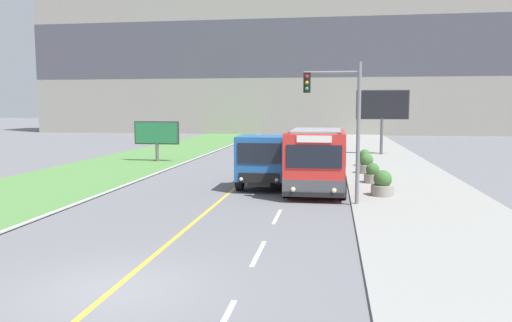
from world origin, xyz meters
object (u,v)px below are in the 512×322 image
at_px(planter_round_near, 383,184).
at_px(planter_round_second, 372,174).
at_px(dump_truck, 265,161).
at_px(billboard_small, 157,134).
at_px(planter_round_far, 365,158).
at_px(billboard_large, 382,107).
at_px(traffic_light_mast, 342,115).
at_px(planter_round_third, 366,164).
at_px(city_bus, 316,161).

height_order(planter_round_near, planter_round_second, planter_round_near).
bearing_deg(dump_truck, billboard_small, 132.20).
bearing_deg(planter_round_second, planter_round_near, -87.75).
relative_size(planter_round_second, planter_round_far, 0.94).
xyz_separation_m(billboard_large, planter_round_near, (-1.75, -19.51, -3.36)).
xyz_separation_m(billboard_large, planter_round_second, (-1.90, -15.75, -3.41)).
distance_m(traffic_light_mast, planter_round_near, 4.15).
xyz_separation_m(dump_truck, billboard_small, (-9.32, 10.27, 0.71)).
xyz_separation_m(traffic_light_mast, planter_round_third, (1.65, 9.57, -3.07)).
bearing_deg(planter_round_far, billboard_large, 77.45).
height_order(billboard_large, planter_round_second, billboard_large).
relative_size(city_bus, planter_round_third, 4.63).
bearing_deg(billboard_large, city_bus, -104.04).
height_order(billboard_small, planter_round_near, billboard_small).
bearing_deg(planter_round_third, planter_round_far, 88.16).
distance_m(city_bus, planter_round_near, 3.17).
bearing_deg(dump_truck, planter_round_second, 18.77).
xyz_separation_m(city_bus, planter_round_near, (2.95, -0.71, -0.91)).
distance_m(dump_truck, billboard_large, 19.18).
height_order(city_bus, billboard_small, city_bus).
distance_m(billboard_small, planter_round_near, 19.24).
distance_m(city_bus, billboard_large, 19.53).
distance_m(dump_truck, planter_round_third, 7.70).
bearing_deg(planter_round_third, planter_round_second, -89.06).
relative_size(billboard_large, planter_round_near, 4.68).
bearing_deg(planter_round_third, billboard_small, 162.11).
bearing_deg(traffic_light_mast, planter_round_near, 48.12).
xyz_separation_m(city_bus, planter_round_third, (2.74, 6.79, -0.89)).
distance_m(planter_round_second, planter_round_far, 7.50).
distance_m(dump_truck, billboard_small, 13.89).
height_order(planter_round_second, planter_round_third, planter_round_third).
height_order(billboard_large, planter_round_near, billboard_large).
bearing_deg(planter_round_third, planter_round_near, -88.41).
xyz_separation_m(billboard_small, planter_round_far, (14.71, -0.96, -1.45)).
relative_size(traffic_light_mast, planter_round_second, 5.56).
distance_m(planter_round_near, planter_round_second, 3.75).
relative_size(billboard_small, planter_round_near, 2.92).
bearing_deg(traffic_light_mast, dump_truck, 132.13).
relative_size(planter_round_near, planter_round_second, 1.10).
height_order(dump_truck, traffic_light_mast, traffic_light_mast).
bearing_deg(billboard_large, billboard_small, -156.21).
bearing_deg(city_bus, planter_round_second, 47.33).
height_order(city_bus, planter_round_second, city_bus).
distance_m(planter_round_third, planter_round_far, 3.75).
bearing_deg(planter_round_second, billboard_large, 83.14).
bearing_deg(planter_round_third, city_bus, -111.99).
relative_size(city_bus, dump_truck, 0.78).
distance_m(billboard_large, planter_round_second, 16.23).
height_order(billboard_small, planter_round_third, billboard_small).
distance_m(traffic_light_mast, planter_round_third, 10.19).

